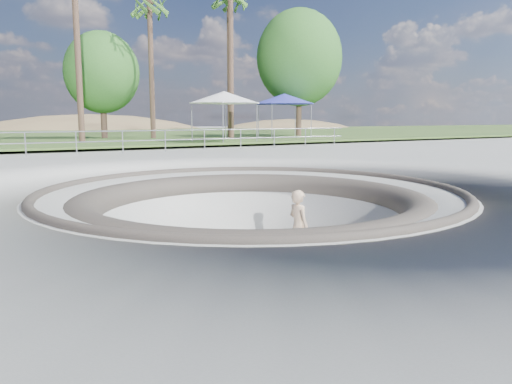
{
  "coord_description": "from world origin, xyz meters",
  "views": [
    {
      "loc": [
        -5.82,
        -10.57,
        1.79
      ],
      "look_at": [
        0.34,
        0.37,
        -0.1
      ],
      "focal_mm": 35.0,
      "sensor_mm": 36.0,
      "label": 1
    }
  ],
  "objects": [
    {
      "name": "ground",
      "position": [
        0.0,
        0.0,
        0.0
      ],
      "size": [
        180.0,
        180.0,
        0.0
      ],
      "primitive_type": "plane",
      "color": "#ACABA6",
      "rests_on": "ground"
    },
    {
      "name": "skate_bowl",
      "position": [
        0.0,
        0.0,
        -1.83
      ],
      "size": [
        14.0,
        14.0,
        4.1
      ],
      "color": "#ACABA6",
      "rests_on": "ground"
    },
    {
      "name": "grass_strip",
      "position": [
        0.0,
        34.0,
        0.22
      ],
      "size": [
        180.0,
        36.0,
        0.12
      ],
      "color": "#375923",
      "rests_on": "ground"
    },
    {
      "name": "distant_hills",
      "position": [
        3.78,
        57.17,
        -7.02
      ],
      "size": [
        103.2,
        45.0,
        28.6
      ],
      "color": "brown",
      "rests_on": "ground"
    },
    {
      "name": "safety_railing",
      "position": [
        0.0,
        12.0,
        0.69
      ],
      "size": [
        25.0,
        0.06,
        1.03
      ],
      "color": "gray",
      "rests_on": "ground"
    },
    {
      "name": "skateboard",
      "position": [
        1.01,
        -0.6,
        -1.83
      ],
      "size": [
        0.82,
        0.24,
        0.08
      ],
      "color": "#945B3B",
      "rests_on": "ground"
    },
    {
      "name": "skater",
      "position": [
        1.01,
        -0.6,
        -0.89
      ],
      "size": [
        0.47,
        0.69,
        1.84
      ],
      "primitive_type": "imported",
      "rotation": [
        0.0,
        0.0,
        1.62
      ],
      "color": "beige",
      "rests_on": "skateboard"
    },
    {
      "name": "canopy_white",
      "position": [
        7.99,
        18.0,
        3.0
      ],
      "size": [
        5.87,
        5.87,
        3.1
      ],
      "color": "gray",
      "rests_on": "ground"
    },
    {
      "name": "canopy_blue",
      "position": [
        14.22,
        20.76,
        3.09
      ],
      "size": [
        6.23,
        6.23,
        3.21
      ],
      "color": "gray",
      "rests_on": "ground"
    },
    {
      "name": "palm_d",
      "position": [
        5.43,
        24.45,
        9.15
      ],
      "size": [
        2.6,
        2.6,
        10.37
      ],
      "color": "brown",
      "rests_on": "ground"
    },
    {
      "name": "palm_f",
      "position": [
        11.0,
        23.27,
        9.95
      ],
      "size": [
        2.6,
        2.6,
        11.24
      ],
      "color": "brown",
      "rests_on": "ground"
    },
    {
      "name": "bushy_tree_mid",
      "position": [
        2.5,
        26.73,
        4.94
      ],
      "size": [
        5.33,
        4.85,
        7.69
      ],
      "color": "brown",
      "rests_on": "ground"
    },
    {
      "name": "bushy_tree_right",
      "position": [
        17.32,
        23.41,
        6.46
      ],
      "size": [
        7.03,
        6.39,
        10.14
      ],
      "color": "brown",
      "rests_on": "ground"
    }
  ]
}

